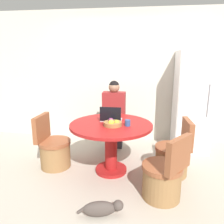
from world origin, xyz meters
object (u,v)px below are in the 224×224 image
at_px(chair_left_side, 54,150).
at_px(fruit_bowl, 113,123).
at_px(chair_near_right_corner, 163,178).
at_px(person_seated, 114,113).
at_px(chair_right_side, 173,157).
at_px(refrigerator, 192,102).
at_px(dining_table, 111,136).
at_px(cat, 102,208).
at_px(laptop, 111,118).

bearing_deg(chair_left_side, fruit_bowl, -95.42).
bearing_deg(chair_near_right_corner, person_seated, -112.69).
bearing_deg(chair_right_side, chair_left_side, -92.27).
distance_m(chair_right_side, fruit_bowl, 1.03).
height_order(refrigerator, dining_table, refrigerator).
height_order(chair_right_side, fruit_bowl, fruit_bowl).
bearing_deg(chair_left_side, chair_right_side, -87.73).
distance_m(refrigerator, dining_table, 1.74).
bearing_deg(chair_near_right_corner, dining_table, -90.00).
bearing_deg(cat, chair_left_side, 120.45).
distance_m(person_seated, fruit_bowl, 0.92).
bearing_deg(laptop, fruit_bowl, 103.96).
distance_m(dining_table, chair_right_side, 0.96).
relative_size(fruit_bowl, cat, 0.51).
bearing_deg(laptop, chair_right_side, 174.67).
bearing_deg(laptop, dining_table, 98.68).
relative_size(chair_near_right_corner, person_seated, 0.64).
distance_m(chair_left_side, laptop, 1.05).
xyz_separation_m(dining_table, fruit_bowl, (0.04, -0.09, 0.23)).
bearing_deg(chair_right_side, laptop, -98.23).
xyz_separation_m(refrigerator, chair_right_side, (-0.42, -1.02, -0.64)).
height_order(person_seated, laptop, person_seated).
bearing_deg(chair_near_right_corner, chair_left_side, -71.85).
bearing_deg(person_seated, dining_table, 94.04).
bearing_deg(fruit_bowl, person_seated, 95.85).
distance_m(chair_near_right_corner, person_seated, 1.64).
bearing_deg(chair_near_right_corner, chair_right_side, -159.58).
relative_size(laptop, fruit_bowl, 1.22).
distance_m(chair_right_side, cat, 1.36).
bearing_deg(fruit_bowl, chair_left_side, 172.94).
bearing_deg(chair_left_side, cat, -134.90).
relative_size(refrigerator, laptop, 5.75).
height_order(dining_table, chair_near_right_corner, chair_near_right_corner).
bearing_deg(cat, fruit_bowl, 77.19).
xyz_separation_m(fruit_bowl, cat, (0.00, -0.89, -0.70)).
height_order(chair_left_side, fruit_bowl, fruit_bowl).
bearing_deg(cat, dining_table, 79.25).
height_order(chair_near_right_corner, fruit_bowl, fruit_bowl).
relative_size(person_seated, fruit_bowl, 5.03).
relative_size(chair_right_side, chair_left_side, 1.00).
height_order(laptop, cat, laptop).
bearing_deg(chair_right_side, dining_table, -90.00).
xyz_separation_m(laptop, fruit_bowl, (0.06, -0.22, -0.01)).
bearing_deg(chair_left_side, laptop, -81.52).
bearing_deg(laptop, person_seated, -86.86).
relative_size(refrigerator, chair_near_right_corner, 2.17).
height_order(chair_left_side, cat, chair_left_side).
relative_size(dining_table, chair_near_right_corner, 1.44).
bearing_deg(chair_near_right_corner, cat, -20.63).
height_order(fruit_bowl, cat, fruit_bowl).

